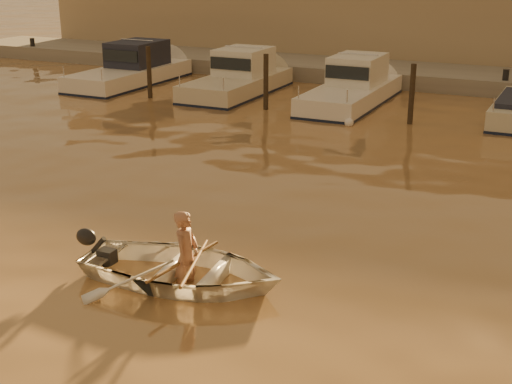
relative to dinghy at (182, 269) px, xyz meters
The scene contains 17 objects.
ground_plane 0.92m from the dinghy, 16.59° to the right, with size 160.00×160.00×0.00m, color olive.
dinghy is the anchor object (origin of this frame).
person 0.28m from the dinghy, ahead, with size 0.60×0.39×1.64m, color #A36C51.
outboard_motor 1.50m from the dinghy, behind, with size 0.90×0.40×0.70m, color black, non-canonical shape.
oar_port 0.30m from the dinghy, ahead, with size 0.06×0.06×2.10m, color brown.
oar_starboard 0.17m from the dinghy, ahead, with size 0.06×0.06×2.10m, color brown.
moored_boat_0 19.89m from the dinghy, 127.65° to the left, with size 2.32×7.35×1.75m, color white, non-canonical shape.
moored_boat_1 17.21m from the dinghy, 113.77° to the left, with size 2.30×6.83×1.75m, color beige, non-canonical shape.
moored_boat_2 15.90m from the dinghy, 97.74° to the left, with size 2.16×7.28×1.75m, color white, non-canonical shape.
piling_0 16.65m from the dinghy, 125.47° to the left, with size 0.18×0.18×2.20m, color #2D2319.
piling_1 14.34m from the dinghy, 108.95° to the left, with size 0.18×0.18×2.20m, color #2D2319.
piling_2 13.58m from the dinghy, 87.26° to the left, with size 0.18×0.18×2.20m, color #2D2319.
fender_a 17.27m from the dinghy, 131.31° to the left, with size 0.30×0.30×0.30m, color white.
fender_b 15.13m from the dinghy, 115.31° to the left, with size 0.30×0.30×0.30m, color orange.
fender_c 12.49m from the dinghy, 95.08° to the left, with size 0.30×0.30×0.30m, color white.
quay 21.26m from the dinghy, 87.71° to the left, with size 52.00×4.00×1.00m, color gray.
waterfront_building 26.85m from the dinghy, 88.18° to the left, with size 46.00×7.00×4.80m, color #9E8466.
Camera 1 is at (5.19, -9.37, 5.53)m, focal length 50.00 mm.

